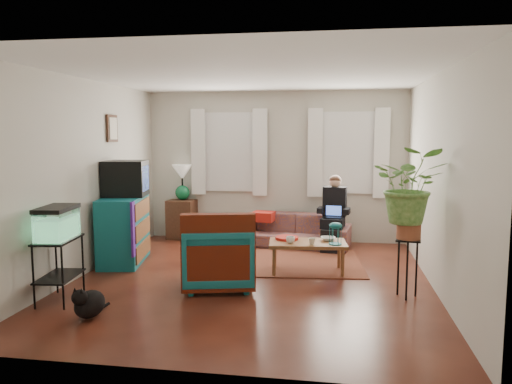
% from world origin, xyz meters
% --- Properties ---
extents(floor, '(4.50, 5.00, 0.01)m').
position_xyz_m(floor, '(0.00, 0.00, 0.00)').
color(floor, '#4F2B14').
rests_on(floor, ground).
extents(ceiling, '(4.50, 5.00, 0.01)m').
position_xyz_m(ceiling, '(0.00, 0.00, 2.60)').
color(ceiling, white).
rests_on(ceiling, wall_back).
extents(wall_back, '(4.50, 0.01, 2.60)m').
position_xyz_m(wall_back, '(0.00, 2.50, 1.30)').
color(wall_back, silver).
rests_on(wall_back, floor).
extents(wall_front, '(4.50, 0.01, 2.60)m').
position_xyz_m(wall_front, '(0.00, -2.50, 1.30)').
color(wall_front, silver).
rests_on(wall_front, floor).
extents(wall_left, '(0.01, 5.00, 2.60)m').
position_xyz_m(wall_left, '(-2.25, 0.00, 1.30)').
color(wall_left, silver).
rests_on(wall_left, floor).
extents(wall_right, '(0.01, 5.00, 2.60)m').
position_xyz_m(wall_right, '(2.25, 0.00, 1.30)').
color(wall_right, silver).
rests_on(wall_right, floor).
extents(window_left, '(1.08, 0.04, 1.38)m').
position_xyz_m(window_left, '(-0.80, 2.48, 1.55)').
color(window_left, white).
rests_on(window_left, wall_back).
extents(window_right, '(1.08, 0.04, 1.38)m').
position_xyz_m(window_right, '(1.25, 2.48, 1.55)').
color(window_right, white).
rests_on(window_right, wall_back).
extents(curtains_left, '(1.36, 0.06, 1.50)m').
position_xyz_m(curtains_left, '(-0.80, 2.40, 1.55)').
color(curtains_left, white).
rests_on(curtains_left, wall_back).
extents(curtains_right, '(1.36, 0.06, 1.50)m').
position_xyz_m(curtains_right, '(1.25, 2.40, 1.55)').
color(curtains_right, white).
rests_on(curtains_right, wall_back).
extents(picture_frame, '(0.04, 0.32, 0.40)m').
position_xyz_m(picture_frame, '(-2.21, 0.85, 1.95)').
color(picture_frame, '#3D2616').
rests_on(picture_frame, wall_left).
extents(area_rug, '(2.14, 1.78, 0.01)m').
position_xyz_m(area_rug, '(0.44, 0.97, 0.01)').
color(area_rug, brown).
rests_on(area_rug, floor).
extents(sofa, '(1.92, 0.97, 0.72)m').
position_xyz_m(sofa, '(0.38, 2.05, 0.36)').
color(sofa, brown).
rests_on(sofa, floor).
extents(seated_person, '(0.53, 0.62, 1.09)m').
position_xyz_m(seated_person, '(1.03, 1.96, 0.55)').
color(seated_person, black).
rests_on(seated_person, sofa).
extents(side_table, '(0.51, 0.51, 0.70)m').
position_xyz_m(side_table, '(-1.65, 2.39, 0.35)').
color(side_table, '#412918').
rests_on(side_table, floor).
extents(table_lamp, '(0.39, 0.39, 0.64)m').
position_xyz_m(table_lamp, '(-1.65, 2.39, 0.99)').
color(table_lamp, white).
rests_on(table_lamp, side_table).
extents(dresser, '(0.72, 1.15, 0.97)m').
position_xyz_m(dresser, '(-1.99, 0.62, 0.48)').
color(dresser, '#12536F').
rests_on(dresser, floor).
extents(crt_tv, '(0.68, 0.63, 0.52)m').
position_xyz_m(crt_tv, '(-1.99, 0.73, 1.23)').
color(crt_tv, black).
rests_on(crt_tv, dresser).
extents(aquarium_stand, '(0.43, 0.67, 0.71)m').
position_xyz_m(aquarium_stand, '(-2.00, -1.10, 0.36)').
color(aquarium_stand, black).
rests_on(aquarium_stand, floor).
extents(aquarium, '(0.38, 0.61, 0.37)m').
position_xyz_m(aquarium, '(-2.00, -1.10, 0.90)').
color(aquarium, '#7FD899').
rests_on(aquarium, aquarium_stand).
extents(black_cat, '(0.31, 0.44, 0.36)m').
position_xyz_m(black_cat, '(-1.41, -1.54, 0.18)').
color(black_cat, black).
rests_on(black_cat, floor).
extents(armchair, '(0.99, 0.95, 0.86)m').
position_xyz_m(armchair, '(-0.36, -0.30, 0.43)').
color(armchair, '#115D6A').
rests_on(armchair, floor).
extents(serape_throw, '(0.88, 0.39, 0.71)m').
position_xyz_m(serape_throw, '(-0.28, -0.62, 0.61)').
color(serape_throw, '#9E0A0A').
rests_on(serape_throw, armchair).
extents(coffee_table, '(1.08, 0.66, 0.43)m').
position_xyz_m(coffee_table, '(0.69, 0.49, 0.21)').
color(coffee_table, brown).
rests_on(coffee_table, floor).
extents(cup_a, '(0.13, 0.13, 0.09)m').
position_xyz_m(cup_a, '(0.47, 0.37, 0.47)').
color(cup_a, white).
rests_on(cup_a, coffee_table).
extents(cup_b, '(0.10, 0.10, 0.09)m').
position_xyz_m(cup_b, '(0.76, 0.33, 0.47)').
color(cup_b, beige).
rests_on(cup_b, coffee_table).
extents(bowl, '(0.22, 0.22, 0.05)m').
position_xyz_m(bowl, '(0.96, 0.61, 0.45)').
color(bowl, white).
rests_on(bowl, coffee_table).
extents(snack_tray, '(0.35, 0.35, 0.04)m').
position_xyz_m(snack_tray, '(0.40, 0.60, 0.44)').
color(snack_tray, '#B21414').
rests_on(snack_tray, coffee_table).
extents(birdcage, '(0.18, 0.18, 0.30)m').
position_xyz_m(birdcage, '(1.06, 0.39, 0.57)').
color(birdcage, '#115B6B').
rests_on(birdcage, coffee_table).
extents(plant_stand, '(0.33, 0.33, 0.69)m').
position_xyz_m(plant_stand, '(1.88, -0.36, 0.34)').
color(plant_stand, black).
rests_on(plant_stand, floor).
extents(potted_plant, '(0.88, 0.79, 0.87)m').
position_xyz_m(potted_plant, '(1.88, -0.36, 1.16)').
color(potted_plant, '#599947').
rests_on(potted_plant, plant_stand).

